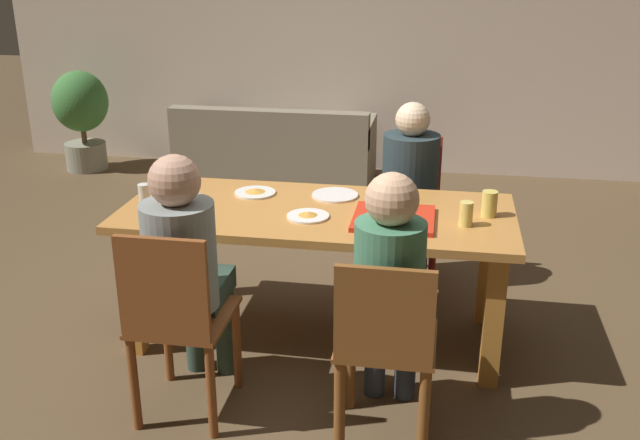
{
  "coord_description": "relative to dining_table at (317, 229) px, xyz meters",
  "views": [
    {
      "loc": [
        0.62,
        -3.48,
        2.01
      ],
      "look_at": [
        0.0,
        0.1,
        0.65
      ],
      "focal_mm": 40.63,
      "sensor_mm": 36.0,
      "label": 1
    }
  ],
  "objects": [
    {
      "name": "ground_plane",
      "position": [
        0.0,
        0.0,
        -0.63
      ],
      "size": [
        20.0,
        20.0,
        0.0
      ],
      "primitive_type": "plane",
      "color": "brown"
    },
    {
      "name": "back_wall",
      "position": [
        0.0,
        3.33,
        0.79
      ],
      "size": [
        7.22,
        0.12,
        2.85
      ],
      "primitive_type": "cube",
      "color": "beige",
      "rests_on": "ground"
    },
    {
      "name": "dining_table",
      "position": [
        0.0,
        0.0,
        0.0
      ],
      "size": [
        2.04,
        0.87,
        0.74
      ],
      "color": "#BC7C39",
      "rests_on": "ground"
    },
    {
      "name": "chair_0",
      "position": [
        0.44,
        -0.88,
        -0.16
      ],
      "size": [
        0.41,
        0.42,
        0.89
      ],
      "color": "brown",
      "rests_on": "ground"
    },
    {
      "name": "person_0",
      "position": [
        0.44,
        -0.74,
        0.07
      ],
      "size": [
        0.29,
        0.5,
        1.2
      ],
      "color": "#323A48",
      "rests_on": "ground"
    },
    {
      "name": "chair_1",
      "position": [
        0.44,
        0.84,
        -0.14
      ],
      "size": [
        0.39,
        0.41,
        0.92
      ],
      "color": "#AD2D26",
      "rests_on": "ground"
    },
    {
      "name": "person_1",
      "position": [
        0.44,
        0.71,
        0.06
      ],
      "size": [
        0.34,
        0.5,
        1.17
      ],
      "color": "#2E2D4D",
      "rests_on": "ground"
    },
    {
      "name": "chair_2",
      "position": [
        -0.47,
        -0.85,
        -0.12
      ],
      "size": [
        0.41,
        0.45,
        0.94
      ],
      "color": "brown",
      "rests_on": "ground"
    },
    {
      "name": "person_2",
      "position": [
        -0.47,
        -0.69,
        0.09
      ],
      "size": [
        0.32,
        0.53,
        1.22
      ],
      "color": "#2E4437",
      "rests_on": "ground"
    },
    {
      "name": "pizza_box_0",
      "position": [
        0.41,
        -0.1,
        0.12
      ],
      "size": [
        0.4,
        0.4,
        0.02
      ],
      "color": "red",
      "rests_on": "dining_table"
    },
    {
      "name": "plate_0",
      "position": [
        -0.38,
        0.2,
        0.12
      ],
      "size": [
        0.23,
        0.23,
        0.03
      ],
      "color": "white",
      "rests_on": "dining_table"
    },
    {
      "name": "plate_1",
      "position": [
        0.06,
        0.23,
        0.11
      ],
      "size": [
        0.25,
        0.25,
        0.01
      ],
      "color": "white",
      "rests_on": "dining_table"
    },
    {
      "name": "plate_2",
      "position": [
        -0.02,
        -0.12,
        0.12
      ],
      "size": [
        0.21,
        0.21,
        0.03
      ],
      "color": "white",
      "rests_on": "dining_table"
    },
    {
      "name": "drinking_glass_0",
      "position": [
        -0.9,
        -0.11,
        0.17
      ],
      "size": [
        0.06,
        0.06,
        0.12
      ],
      "primitive_type": "cylinder",
      "color": "silver",
      "rests_on": "dining_table"
    },
    {
      "name": "drinking_glass_1",
      "position": [
        0.76,
        -0.1,
        0.17
      ],
      "size": [
        0.07,
        0.07,
        0.12
      ],
      "primitive_type": "cylinder",
      "color": "#E6CD64",
      "rests_on": "dining_table"
    },
    {
      "name": "drinking_glass_2",
      "position": [
        0.88,
        0.05,
        0.17
      ],
      "size": [
        0.08,
        0.08,
        0.13
      ],
      "primitive_type": "cylinder",
      "color": "#DFC95B",
      "rests_on": "dining_table"
    },
    {
      "name": "drinking_glass_3",
      "position": [
        -0.71,
        -0.24,
        0.17
      ],
      "size": [
        0.08,
        0.08,
        0.11
      ],
      "primitive_type": "cylinder",
      "color": "#BB4530",
      "rests_on": "dining_table"
    },
    {
      "name": "couch",
      "position": [
        -0.86,
        2.72,
        -0.36
      ],
      "size": [
        1.75,
        0.78,
        0.72
      ],
      "color": "gray",
      "rests_on": "ground"
    },
    {
      "name": "potted_plant",
      "position": [
        -2.77,
        2.8,
        -0.08
      ],
      "size": [
        0.52,
        0.52,
        0.95
      ],
      "color": "gray",
      "rests_on": "ground"
    }
  ]
}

